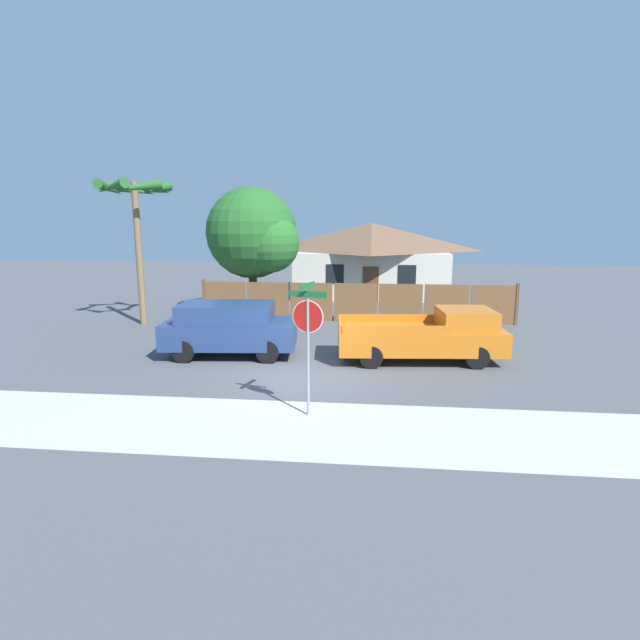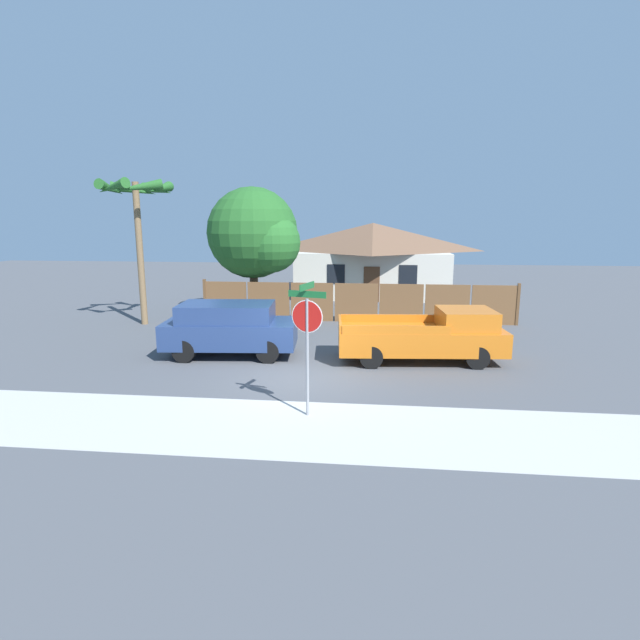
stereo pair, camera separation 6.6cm
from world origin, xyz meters
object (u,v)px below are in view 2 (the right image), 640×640
oak_tree (256,235)px  red_suv (230,327)px  house (372,257)px  palm_tree (136,201)px  stop_sign (307,327)px  orange_pickup (428,336)px

oak_tree → red_suv: oak_tree is taller
house → oak_tree: bearing=-123.7°
palm_tree → stop_sign: bearing=-48.4°
red_suv → orange_pickup: (6.60, 0.02, -0.14)m
red_suv → palm_tree: bearing=133.3°
palm_tree → orange_pickup: size_ratio=1.14×
oak_tree → palm_tree: 5.45m
oak_tree → orange_pickup: bearing=-44.7°
oak_tree → red_suv: bearing=-84.2°
house → red_suv: 16.17m
oak_tree → palm_tree: (-4.57, -2.56, 1.51)m
oak_tree → red_suv: (0.74, -7.28, -2.87)m
red_suv → stop_sign: stop_sign is taller
house → orange_pickup: house is taller
red_suv → oak_tree: bearing=90.8°
stop_sign → oak_tree: bearing=123.0°
house → palm_tree: bearing=-133.1°
house → stop_sign: house is taller
red_suv → orange_pickup: 6.60m
house → oak_tree: (-5.42, -8.14, 1.58)m
house → red_suv: size_ratio=2.12×
stop_sign → red_suv: bearing=138.3°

